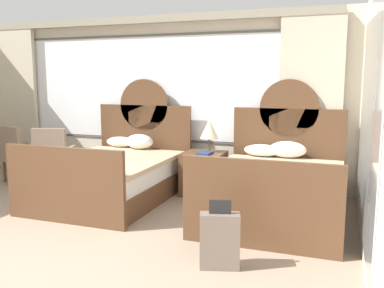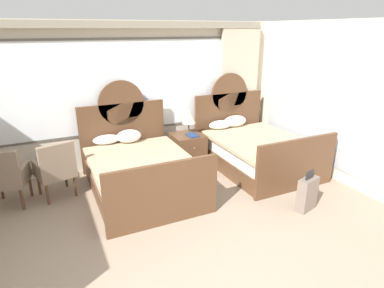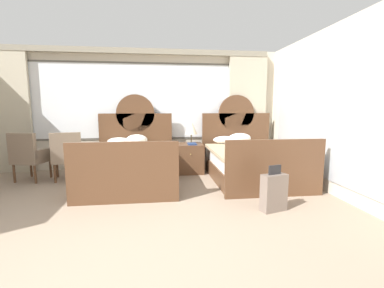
# 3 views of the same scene
# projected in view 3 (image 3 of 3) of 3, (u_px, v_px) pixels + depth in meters

# --- Properties ---
(ground_plane) EXTENTS (24.00, 24.00, 0.00)m
(ground_plane) POSITION_uv_depth(u_px,v_px,m) (100.00, 261.00, 2.39)
(ground_plane) COLOR gray
(wall_back_window) EXTENTS (6.61, 0.22, 2.70)m
(wall_back_window) POSITION_uv_depth(u_px,v_px,m) (135.00, 107.00, 5.94)
(wall_back_window) COLOR beige
(wall_back_window) RESTS_ON ground_plane
(wall_right_mirror) EXTENTS (0.08, 4.41, 2.70)m
(wall_right_mirror) POSITION_uv_depth(u_px,v_px,m) (332.00, 111.00, 4.22)
(wall_right_mirror) COLOR beige
(wall_right_mirror) RESTS_ON ground_plane
(bed_near_window) EXTENTS (1.60, 2.21, 1.69)m
(bed_near_window) POSITION_uv_depth(u_px,v_px,m) (132.00, 164.00, 4.91)
(bed_near_window) COLOR brown
(bed_near_window) RESTS_ON ground_plane
(bed_near_mirror) EXTENTS (1.60, 2.21, 1.69)m
(bed_near_mirror) POSITION_uv_depth(u_px,v_px,m) (250.00, 161.00, 5.19)
(bed_near_mirror) COLOR brown
(bed_near_mirror) RESTS_ON ground_plane
(nightstand_between_beds) EXTENTS (0.58, 0.61, 0.62)m
(nightstand_between_beds) POSITION_uv_depth(u_px,v_px,m) (189.00, 158.00, 5.67)
(nightstand_between_beds) COLOR brown
(nightstand_between_beds) RESTS_ON ground_plane
(table_lamp_on_nightstand) EXTENTS (0.27, 0.27, 0.49)m
(table_lamp_on_nightstand) POSITION_uv_depth(u_px,v_px,m) (191.00, 128.00, 5.66)
(table_lamp_on_nightstand) COLOR brown
(table_lamp_on_nightstand) RESTS_ON nightstand_between_beds
(book_on_nightstand) EXTENTS (0.18, 0.26, 0.03)m
(book_on_nightstand) POSITION_uv_depth(u_px,v_px,m) (192.00, 144.00, 5.52)
(book_on_nightstand) COLOR navy
(book_on_nightstand) RESTS_ON nightstand_between_beds
(armchair_by_window_left) EXTENTS (0.65, 0.65, 0.94)m
(armchair_by_window_left) POSITION_uv_depth(u_px,v_px,m) (67.00, 154.00, 5.03)
(armchair_by_window_left) COLOR #84705B
(armchair_by_window_left) RESTS_ON ground_plane
(armchair_by_window_centre) EXTENTS (0.65, 0.65, 0.94)m
(armchair_by_window_centre) POSITION_uv_depth(u_px,v_px,m) (29.00, 155.00, 4.95)
(armchair_by_window_centre) COLOR #84705B
(armchair_by_window_centre) RESTS_ON ground_plane
(suitcase_on_floor) EXTENTS (0.38, 0.25, 0.63)m
(suitcase_on_floor) POSITION_uv_depth(u_px,v_px,m) (274.00, 192.00, 3.54)
(suitcase_on_floor) COLOR #75665B
(suitcase_on_floor) RESTS_ON ground_plane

